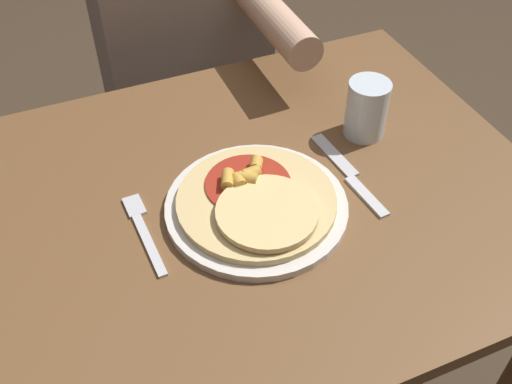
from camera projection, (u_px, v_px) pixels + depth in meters
dining_table at (249, 252)px, 1.07m from camera, size 0.97×0.75×0.77m
plate at (256, 207)px, 0.94m from camera, size 0.29×0.29×0.01m
pizza at (257, 201)px, 0.93m from camera, size 0.25×0.25×0.04m
fork at (143, 228)px, 0.92m from camera, size 0.03×0.18×0.00m
knife at (350, 175)px, 1.00m from camera, size 0.03×0.22×0.00m
drinking_glass at (367, 109)px, 1.05m from camera, size 0.07×0.07×0.11m
person_diner at (185, 46)px, 1.43m from camera, size 0.39×0.52×1.19m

